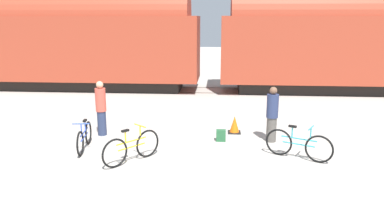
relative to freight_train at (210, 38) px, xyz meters
The scene contains 11 objects.
ground_plane 10.95m from the freight_train, 90.00° to the right, with size 80.00×80.00×0.00m, color #A8A399.
freight_train is the anchor object (origin of this frame).
rail_near 2.73m from the freight_train, 90.00° to the right, with size 35.98×0.07×0.01m, color #4C4238.
rail_far 2.73m from the freight_train, 90.00° to the left, with size 35.98×0.07×0.01m, color #4C4238.
bicycle_teal 9.96m from the freight_train, 74.51° to the right, with size 1.60×0.85×0.90m.
bicycle_yellow 10.29m from the freight_train, 99.58° to the right, with size 1.18×1.38×0.92m.
bicycle_blue 9.89m from the freight_train, 109.45° to the right, with size 0.46×1.65×0.84m.
person_in_navy 8.43m from the freight_train, 75.41° to the right, with size 0.34×0.34×1.65m.
person_in_red 8.52m from the freight_train, 112.07° to the right, with size 0.32×0.32×1.71m.
backpack 8.44m from the freight_train, 85.83° to the right, with size 0.28×0.20×0.34m.
traffic_cone 7.64m from the freight_train, 81.93° to the right, with size 0.40×0.40×0.55m.
Camera 1 is at (0.52, -8.11, 3.58)m, focal length 35.00 mm.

